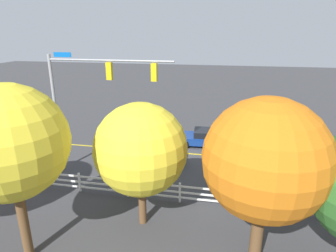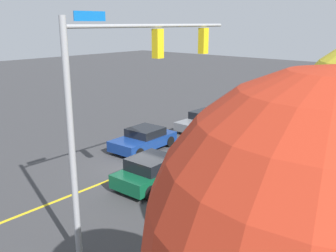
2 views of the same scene
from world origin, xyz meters
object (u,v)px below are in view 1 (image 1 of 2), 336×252
at_px(car_3, 281,144).
at_px(tree_5, 265,160).
at_px(car_0, 259,161).
at_px(car_2, 153,153).
at_px(tree_2, 141,149).
at_px(tree_1, 9,143).
at_px(car_1, 204,138).

distance_m(car_3, tree_5, 12.70).
height_order(car_0, car_3, car_0).
height_order(car_2, car_3, car_2).
height_order(car_2, tree_2, tree_2).
bearing_deg(car_3, tree_1, 48.89).
relative_size(tree_1, tree_5, 1.06).
relative_size(car_0, car_2, 0.99).
xyz_separation_m(car_1, car_3, (-5.85, 0.20, 0.00)).
distance_m(car_0, tree_1, 14.48).
relative_size(tree_2, tree_5, 0.88).
bearing_deg(tree_2, car_3, -127.73).
bearing_deg(tree_5, car_3, -103.93).
bearing_deg(tree_1, car_0, -136.04).
xyz_separation_m(tree_1, tree_2, (-3.96, -3.01, -1.18)).
xyz_separation_m(car_0, tree_5, (0.96, 8.08, 3.71)).
xyz_separation_m(car_0, tree_1, (9.96, 9.61, 4.27)).
relative_size(car_0, car_1, 0.96).
bearing_deg(tree_1, car_1, -114.22).
xyz_separation_m(car_2, tree_1, (2.82, 9.61, 4.30)).
bearing_deg(tree_2, car_2, -80.21).
relative_size(car_1, car_3, 0.94).
relative_size(car_0, car_3, 0.91).
height_order(tree_2, tree_5, tree_5).
bearing_deg(car_2, car_3, 19.61).
bearing_deg(tree_2, car_0, -132.26).
bearing_deg(tree_2, tree_5, 163.65).
distance_m(car_0, tree_5, 8.94).
bearing_deg(tree_5, car_1, -76.23).
height_order(car_3, tree_1, tree_1).
height_order(car_1, tree_1, tree_1).
bearing_deg(tree_5, car_2, -52.61).
bearing_deg(car_1, car_3, 174.82).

